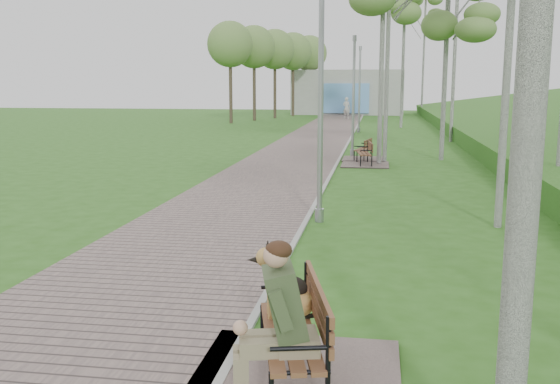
% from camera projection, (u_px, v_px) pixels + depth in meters
% --- Properties ---
extents(ground, '(120.00, 120.00, 0.00)m').
position_uv_depth(ground, '(262.00, 305.00, 7.97)').
color(ground, '#295716').
rests_on(ground, ground).
extents(walkway, '(3.50, 67.00, 0.04)m').
position_uv_depth(walkway, '(310.00, 144.00, 29.16)').
color(walkway, '#675753').
rests_on(walkway, ground).
extents(kerb, '(0.10, 67.00, 0.05)m').
position_uv_depth(kerb, '(347.00, 144.00, 28.89)').
color(kerb, '#999993').
rests_on(kerb, ground).
extents(building_north, '(10.00, 5.20, 4.00)m').
position_uv_depth(building_north, '(348.00, 92.00, 57.46)').
color(building_north, '#9E9E99').
rests_on(building_north, ground).
extents(bench_main, '(1.98, 2.20, 1.72)m').
position_uv_depth(bench_main, '(284.00, 337.00, 5.75)').
color(bench_main, '#675753').
rests_on(bench_main, ground).
extents(bench_second, '(1.62, 1.80, 0.99)m').
position_uv_depth(bench_second, '(364.00, 160.00, 21.60)').
color(bench_second, '#675753').
rests_on(bench_second, ground).
extents(bench_third, '(1.55, 1.72, 0.95)m').
position_uv_depth(bench_third, '(363.00, 155.00, 23.18)').
color(bench_third, '#675753').
rests_on(bench_third, ground).
extents(lamp_post_near, '(0.18, 0.18, 4.77)m').
position_uv_depth(lamp_post_near, '(320.00, 113.00, 12.40)').
color(lamp_post_near, gray).
rests_on(lamp_post_near, ground).
extents(lamp_post_second, '(0.18, 0.18, 4.59)m').
position_uv_depth(lamp_post_second, '(353.00, 101.00, 23.89)').
color(lamp_post_second, gray).
rests_on(lamp_post_second, ground).
extents(lamp_post_third, '(0.19, 0.19, 4.88)m').
position_uv_depth(lamp_post_third, '(359.00, 93.00, 35.67)').
color(lamp_post_third, gray).
rests_on(lamp_post_third, ground).
extents(pedestrian_near, '(0.74, 0.63, 1.73)m').
position_uv_depth(pedestrian_near, '(347.00, 108.00, 49.56)').
color(pedestrian_near, silver).
rests_on(pedestrian_near, ground).
extents(birch_far_b, '(2.89, 2.89, 10.09)m').
position_uv_depth(birch_far_b, '(405.00, 0.00, 38.63)').
color(birch_far_b, silver).
rests_on(birch_far_b, ground).
extents(birch_distant_b, '(2.76, 2.76, 10.87)m').
position_uv_depth(birch_distant_b, '(425.00, 17.00, 54.18)').
color(birch_distant_b, silver).
rests_on(birch_distant_b, ground).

